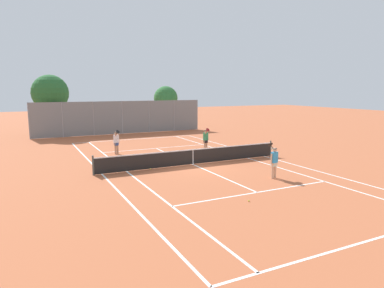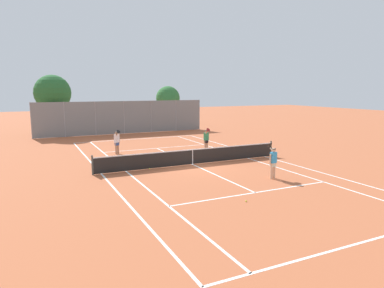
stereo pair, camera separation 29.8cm
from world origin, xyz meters
name	(u,v)px [view 1 (the left image)]	position (x,y,z in m)	size (l,w,h in m)	color
ground_plane	(193,164)	(0.00, 0.00, 0.00)	(120.00, 120.00, 0.00)	#B25B38
court_line_markings	(193,164)	(0.00, 0.00, 0.00)	(11.10, 23.90, 0.01)	white
tennis_net	(193,156)	(0.00, 0.00, 0.51)	(12.00, 0.10, 1.07)	#474C47
player_near_side	(274,161)	(2.28, -4.76, 0.93)	(0.59, 0.80, 1.77)	#D8A884
player_far_left	(116,141)	(-3.32, 5.42, 0.93)	(0.43, 0.89, 1.77)	tan
player_far_right	(206,139)	(2.88, 3.64, 0.93)	(0.55, 0.83, 1.77)	tan
loose_tennis_ball_0	(150,169)	(-2.78, -0.08, 0.03)	(0.07, 0.07, 0.07)	#D1DB33
loose_tennis_ball_1	(249,201)	(-1.08, -7.27, 0.03)	(0.07, 0.07, 0.07)	#D1DB33
back_fence	(122,117)	(0.00, 16.13, 1.68)	(17.35, 0.08, 3.37)	gray
tree_behind_left	(51,94)	(-6.41, 18.42, 4.07)	(3.55, 3.55, 5.96)	brown
tree_behind_right	(165,99)	(6.19, 19.73, 3.40)	(2.83, 2.83, 4.90)	brown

